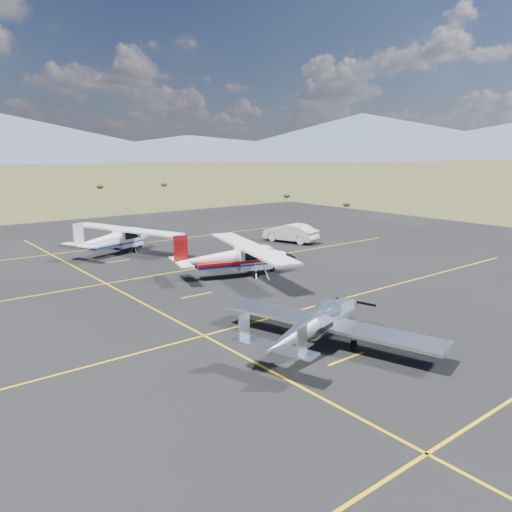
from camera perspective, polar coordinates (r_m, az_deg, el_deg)
name	(u,v)px	position (r m, az deg, el deg)	size (l,w,h in m)	color
ground	(333,319)	(24.26, 8.80, -7.18)	(1600.00, 1600.00, 0.00)	#383D1C
apron	(245,288)	(29.23, -1.28, -3.71)	(72.00, 72.00, 0.02)	black
aircraft_low_wing	(319,323)	(20.58, 7.20, -7.63)	(7.28, 9.90, 2.16)	silver
aircraft_cessna	(234,257)	(31.74, -2.50, -0.09)	(7.47, 11.25, 2.86)	white
aircraft_plain	(115,238)	(40.26, -15.78, 2.01)	(7.68, 10.87, 2.79)	white
sedan	(291,233)	(43.86, 3.97, 2.66)	(1.71, 4.90, 1.62)	white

